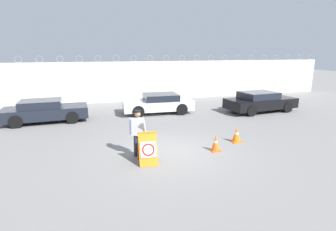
{
  "coord_description": "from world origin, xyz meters",
  "views": [
    {
      "loc": [
        -2.93,
        -9.04,
        3.74
      ],
      "look_at": [
        0.26,
        1.11,
        1.15
      ],
      "focal_mm": 28.0,
      "sensor_mm": 36.0,
      "label": 1
    }
  ],
  "objects_px": {
    "barricade_sign": "(148,148)",
    "parked_car_far_side": "(260,102)",
    "traffic_cone_mid": "(216,143)",
    "security_guard": "(138,131)",
    "parked_car_rear_sedan": "(158,103)",
    "traffic_cone_near": "(237,135)",
    "parked_car_front_coupe": "(45,111)"
  },
  "relations": [
    {
      "from": "barricade_sign",
      "to": "parked_car_far_side",
      "type": "bearing_deg",
      "value": 38.78
    },
    {
      "from": "traffic_cone_near",
      "to": "parked_car_rear_sedan",
      "type": "bearing_deg",
      "value": 105.39
    },
    {
      "from": "security_guard",
      "to": "parked_car_front_coupe",
      "type": "relative_size",
      "value": 0.39
    },
    {
      "from": "barricade_sign",
      "to": "parked_car_front_coupe",
      "type": "xyz_separation_m",
      "value": [
        -4.1,
        7.0,
        0.08
      ]
    },
    {
      "from": "security_guard",
      "to": "traffic_cone_mid",
      "type": "bearing_deg",
      "value": 17.57
    },
    {
      "from": "parked_car_far_side",
      "to": "security_guard",
      "type": "bearing_deg",
      "value": -154.99
    },
    {
      "from": "barricade_sign",
      "to": "traffic_cone_near",
      "type": "bearing_deg",
      "value": 18.93
    },
    {
      "from": "security_guard",
      "to": "parked_car_front_coupe",
      "type": "distance_m",
      "value": 7.45
    },
    {
      "from": "barricade_sign",
      "to": "parked_car_rear_sedan",
      "type": "xyz_separation_m",
      "value": [
        2.36,
        7.25,
        0.08
      ]
    },
    {
      "from": "parked_car_far_side",
      "to": "parked_car_rear_sedan",
      "type": "bearing_deg",
      "value": 161.65
    },
    {
      "from": "security_guard",
      "to": "traffic_cone_mid",
      "type": "relative_size",
      "value": 2.68
    },
    {
      "from": "traffic_cone_mid",
      "to": "security_guard",
      "type": "bearing_deg",
      "value": 173.1
    },
    {
      "from": "barricade_sign",
      "to": "security_guard",
      "type": "bearing_deg",
      "value": 112.39
    },
    {
      "from": "barricade_sign",
      "to": "security_guard",
      "type": "xyz_separation_m",
      "value": [
        -0.2,
        0.66,
        0.42
      ]
    },
    {
      "from": "traffic_cone_mid",
      "to": "parked_car_rear_sedan",
      "type": "height_order",
      "value": "parked_car_rear_sedan"
    },
    {
      "from": "security_guard",
      "to": "traffic_cone_near",
      "type": "bearing_deg",
      "value": 28.63
    },
    {
      "from": "parked_car_front_coupe",
      "to": "parked_car_rear_sedan",
      "type": "relative_size",
      "value": 1.0
    },
    {
      "from": "security_guard",
      "to": "traffic_cone_near",
      "type": "xyz_separation_m",
      "value": [
        4.29,
        0.31,
        -0.64
      ]
    },
    {
      "from": "traffic_cone_near",
      "to": "parked_car_front_coupe",
      "type": "distance_m",
      "value": 10.17
    },
    {
      "from": "barricade_sign",
      "to": "traffic_cone_near",
      "type": "height_order",
      "value": "barricade_sign"
    },
    {
      "from": "security_guard",
      "to": "parked_car_far_side",
      "type": "distance_m",
      "value": 10.22
    },
    {
      "from": "security_guard",
      "to": "traffic_cone_mid",
      "type": "xyz_separation_m",
      "value": [
        2.95,
        -0.36,
        -0.64
      ]
    },
    {
      "from": "barricade_sign",
      "to": "parked_car_far_side",
      "type": "height_order",
      "value": "parked_car_far_side"
    },
    {
      "from": "barricade_sign",
      "to": "parked_car_far_side",
      "type": "xyz_separation_m",
      "value": [
        8.69,
        5.68,
        0.11
      ]
    },
    {
      "from": "traffic_cone_near",
      "to": "parked_car_rear_sedan",
      "type": "height_order",
      "value": "parked_car_rear_sedan"
    },
    {
      "from": "traffic_cone_mid",
      "to": "parked_car_front_coupe",
      "type": "bearing_deg",
      "value": 135.65
    },
    {
      "from": "traffic_cone_near",
      "to": "parked_car_rear_sedan",
      "type": "xyz_separation_m",
      "value": [
        -1.73,
        6.28,
        0.29
      ]
    },
    {
      "from": "security_guard",
      "to": "parked_car_far_side",
      "type": "relative_size",
      "value": 0.37
    },
    {
      "from": "barricade_sign",
      "to": "traffic_cone_mid",
      "type": "xyz_separation_m",
      "value": [
        2.75,
        0.3,
        -0.23
      ]
    },
    {
      "from": "security_guard",
      "to": "parked_car_front_coupe",
      "type": "bearing_deg",
      "value": 146.06
    },
    {
      "from": "security_guard",
      "to": "parked_car_rear_sedan",
      "type": "relative_size",
      "value": 0.4
    },
    {
      "from": "traffic_cone_near",
      "to": "traffic_cone_mid",
      "type": "relative_size",
      "value": 1.02
    }
  ]
}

